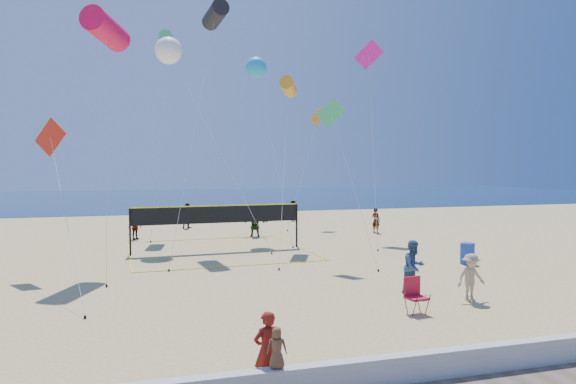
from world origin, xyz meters
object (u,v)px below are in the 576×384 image
object	(u,v)px
trash_barrel	(467,254)
volleyball_net	(218,219)
woman	(267,350)
camp_chair	(415,293)

from	to	relation	value
trash_barrel	volleyball_net	distance (m)	12.87
woman	volleyball_net	xyz separation A→B (m)	(1.49, 17.49, 0.89)
trash_barrel	volleyball_net	xyz separation A→B (m)	(-10.76, 6.95, 1.21)
woman	camp_chair	distance (m)	7.05
woman	volleyball_net	distance (m)	17.58
woman	camp_chair	world-z (taller)	woman
camp_chair	woman	bearing A→B (deg)	-152.44
volleyball_net	trash_barrel	bearing A→B (deg)	-35.40
volleyball_net	camp_chair	bearing A→B (deg)	-74.87
trash_barrel	volleyball_net	bearing A→B (deg)	147.12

